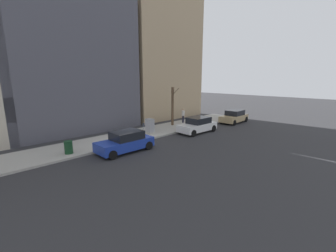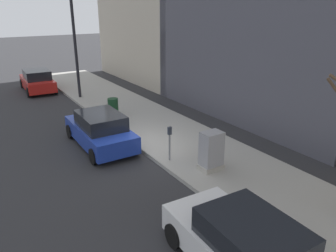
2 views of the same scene
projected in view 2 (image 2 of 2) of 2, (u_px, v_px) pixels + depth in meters
ground_plane at (136, 148)px, 13.98m from camera, size 120.00×120.00×0.00m
sidewalk at (175, 137)px, 14.96m from camera, size 4.00×36.00×0.15m
parked_car_white at (246, 249)px, 7.13m from camera, size 2.06×4.27×1.52m
parked_car_blue at (100, 130)px, 13.94m from camera, size 1.96×4.22×1.52m
parked_car_red at (37, 81)px, 23.11m from camera, size 2.06×4.27×1.52m
parking_meter at (170, 140)px, 12.29m from camera, size 0.14×0.10×1.35m
utility_box at (211, 151)px, 11.64m from camera, size 0.83×0.61×1.43m
streetlamp at (70, 36)px, 19.81m from camera, size 1.97×0.32×6.50m
trash_bin at (113, 107)px, 17.68m from camera, size 0.56×0.56×0.90m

